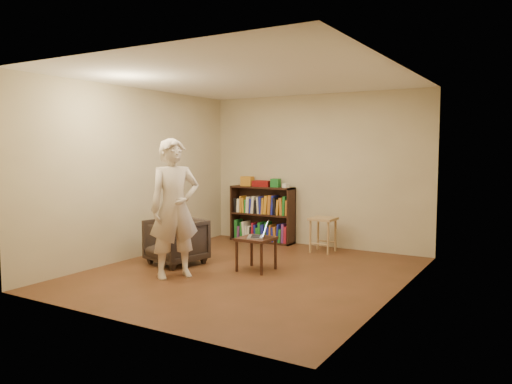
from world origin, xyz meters
The scene contains 15 objects.
floor centered at (0.00, 0.00, 0.00)m, with size 4.50×4.50×0.00m, color #4C2E18.
ceiling centered at (0.00, 0.00, 2.60)m, with size 4.50×4.50×0.00m, color white.
wall_back centered at (0.00, 2.25, 1.30)m, with size 4.00×4.00×0.00m, color beige.
wall_left centered at (-2.00, 0.00, 1.30)m, with size 4.50×4.50×0.00m, color beige.
wall_right centered at (2.00, 0.00, 1.30)m, with size 4.50×4.50×0.00m, color beige.
bookshelf centered at (-0.98, 2.09, 0.44)m, with size 1.20×0.30×1.00m.
box_yellow centered at (-1.31, 2.11, 1.09)m, with size 0.21×0.15×0.17m, color orange.
red_cloth centered at (-0.98, 2.09, 1.05)m, with size 0.31×0.23×0.10m, color maroon.
box_green centered at (-0.71, 2.10, 1.07)m, with size 0.15×0.15×0.15m, color #1E7329.
box_white centered at (-0.50, 2.07, 1.04)m, with size 0.09×0.09×0.07m, color white.
stool centered at (0.33, 1.80, 0.46)m, with size 0.39×0.39×0.57m.
armchair centered at (-1.18, -0.07, 0.33)m, with size 0.71×0.73×0.67m, color #312921.
side_table centered at (0.02, 0.19, 0.38)m, with size 0.45×0.45×0.46m.
laptop centered at (0.08, 0.20, 0.52)m, with size 0.39×0.40×0.23m.
person centered at (-0.71, -0.66, 0.91)m, with size 0.66×0.43×1.81m, color beige.
Camera 1 is at (3.49, -5.64, 1.68)m, focal length 35.00 mm.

